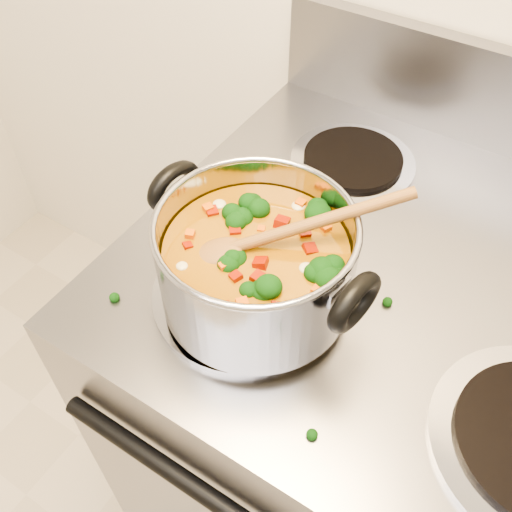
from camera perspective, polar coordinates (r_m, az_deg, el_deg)
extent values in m
cube|color=gray|center=(1.16, 11.64, -16.57)|extent=(0.78, 0.68, 0.92)
cylinder|color=#A5A5AD|center=(0.72, -1.06, -3.79)|extent=(0.24, 0.24, 0.01)
cylinder|color=black|center=(0.72, -1.07, -3.40)|extent=(0.18, 0.18, 0.01)
cylinder|color=#A5A5AD|center=(0.92, 9.62, 9.19)|extent=(0.19, 0.19, 0.01)
cylinder|color=black|center=(0.91, 9.68, 9.58)|extent=(0.15, 0.15, 0.01)
cylinder|color=#9D9DA4|center=(0.66, 0.00, -0.61)|extent=(0.23, 0.23, 0.12)
torus|color=#9D9DA4|center=(0.61, 0.00, 3.13)|extent=(0.23, 0.23, 0.01)
cylinder|color=#8A5B0C|center=(0.67, 0.00, -1.60)|extent=(0.21, 0.21, 0.09)
torus|color=black|center=(0.70, -8.20, 6.93)|extent=(0.03, 0.08, 0.08)
torus|color=black|center=(0.58, 9.82, -4.58)|extent=(0.03, 0.08, 0.08)
ellipsoid|color=black|center=(0.67, 0.03, 3.53)|extent=(0.04, 0.04, 0.03)
ellipsoid|color=black|center=(0.66, 4.84, 2.45)|extent=(0.04, 0.04, 0.03)
ellipsoid|color=black|center=(0.64, 3.93, 0.84)|extent=(0.04, 0.04, 0.03)
ellipsoid|color=black|center=(0.68, 0.51, 4.38)|extent=(0.04, 0.04, 0.03)
ellipsoid|color=black|center=(0.64, 3.29, 0.80)|extent=(0.04, 0.04, 0.03)
ellipsoid|color=black|center=(0.64, 1.70, 0.79)|extent=(0.04, 0.04, 0.03)
ellipsoid|color=black|center=(0.60, -0.29, -2.86)|extent=(0.04, 0.04, 0.03)
ellipsoid|color=#9E1705|center=(0.68, -1.01, 4.56)|extent=(0.01, 0.01, 0.01)
ellipsoid|color=#9E1705|center=(0.60, -1.06, -3.44)|extent=(0.01, 0.01, 0.01)
ellipsoid|color=#9E1705|center=(0.65, -0.45, 2.26)|extent=(0.01, 0.01, 0.01)
ellipsoid|color=#9E1705|center=(0.65, 6.17, 1.27)|extent=(0.01, 0.01, 0.01)
ellipsoid|color=#9E1705|center=(0.61, -0.93, -2.71)|extent=(0.01, 0.01, 0.01)
ellipsoid|color=#9E1705|center=(0.66, 3.68, 2.64)|extent=(0.01, 0.01, 0.01)
ellipsoid|color=#9E1705|center=(0.68, 0.73, 4.41)|extent=(0.01, 0.01, 0.01)
ellipsoid|color=#9E1705|center=(0.60, -5.51, -3.19)|extent=(0.01, 0.01, 0.01)
ellipsoid|color=#9E1705|center=(0.65, -7.37, 1.85)|extent=(0.01, 0.01, 0.01)
ellipsoid|color=#9E1705|center=(0.64, -2.08, 1.38)|extent=(0.01, 0.01, 0.01)
ellipsoid|color=#9E1705|center=(0.61, -4.64, -1.98)|extent=(0.01, 0.01, 0.01)
ellipsoid|color=#C7530B|center=(0.59, -3.75, -5.11)|extent=(0.01, 0.01, 0.01)
ellipsoid|color=#C7530B|center=(0.67, 2.08, 3.68)|extent=(0.01, 0.01, 0.01)
ellipsoid|color=#C7530B|center=(0.61, -5.24, -2.46)|extent=(0.01, 0.01, 0.01)
ellipsoid|color=#C7530B|center=(0.62, -4.59, -1.71)|extent=(0.01, 0.01, 0.01)
ellipsoid|color=#C7530B|center=(0.62, -1.89, -1.04)|extent=(0.01, 0.01, 0.01)
ellipsoid|color=#C7530B|center=(0.63, 6.90, -0.23)|extent=(0.01, 0.01, 0.01)
ellipsoid|color=#C7530B|center=(0.68, 4.18, 4.26)|extent=(0.01, 0.01, 0.01)
ellipsoid|color=#C7530B|center=(0.64, -2.71, 0.48)|extent=(0.01, 0.01, 0.01)
ellipsoid|color=#C7530B|center=(0.65, 2.05, 1.91)|extent=(0.01, 0.01, 0.01)
ellipsoid|color=#C7530B|center=(0.66, 0.94, 2.73)|extent=(0.01, 0.01, 0.01)
ellipsoid|color=#C7530B|center=(0.59, 2.33, -4.54)|extent=(0.01, 0.01, 0.01)
ellipsoid|color=beige|center=(0.68, -1.45, 4.37)|extent=(0.02, 0.02, 0.01)
ellipsoid|color=beige|center=(0.61, -5.12, -2.09)|extent=(0.02, 0.02, 0.01)
ellipsoid|color=beige|center=(0.61, -1.66, -1.75)|extent=(0.02, 0.02, 0.01)
ellipsoid|color=beige|center=(0.65, -2.89, 1.41)|extent=(0.02, 0.02, 0.01)
ellipsoid|color=beige|center=(0.69, 0.20, 5.68)|extent=(0.02, 0.02, 0.01)
ellipsoid|color=beige|center=(0.61, -3.63, -2.28)|extent=(0.02, 0.02, 0.01)
ellipsoid|color=beige|center=(0.65, 4.37, 1.33)|extent=(0.02, 0.02, 0.01)
ellipsoid|color=beige|center=(0.61, 2.96, -1.75)|extent=(0.02, 0.02, 0.01)
ellipsoid|color=beige|center=(0.59, 1.72, -4.16)|extent=(0.02, 0.02, 0.01)
ellipsoid|color=brown|center=(0.64, -4.00, 0.32)|extent=(0.08, 0.07, 0.03)
cylinder|color=brown|center=(0.63, 5.83, 3.30)|extent=(0.18, 0.16, 0.07)
ellipsoid|color=black|center=(0.62, 5.58, -18.61)|extent=(0.01, 0.01, 0.01)
ellipsoid|color=black|center=(0.68, 11.14, -10.08)|extent=(0.01, 0.01, 0.01)
ellipsoid|color=black|center=(0.84, 2.67, 5.67)|extent=(0.01, 0.01, 0.01)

